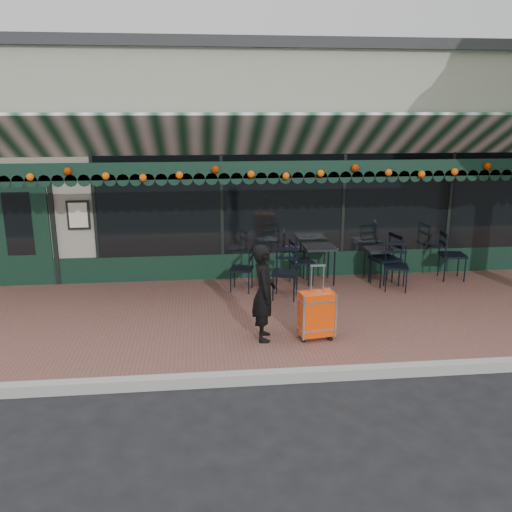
{
  "coord_description": "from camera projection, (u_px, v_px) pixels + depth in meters",
  "views": [
    {
      "loc": [
        -1.45,
        -6.37,
        3.42
      ],
      "look_at": [
        -0.59,
        1.6,
        1.24
      ],
      "focal_mm": 38.0,
      "sensor_mm": 36.0,
      "label": 1
    }
  ],
  "objects": [
    {
      "name": "ground",
      "position": [
        313.0,
        377.0,
        7.16
      ],
      "size": [
        80.0,
        80.0,
        0.0
      ],
      "primitive_type": "plane",
      "color": "black",
      "rests_on": "ground"
    },
    {
      "name": "sidewalk",
      "position": [
        288.0,
        316.0,
        9.06
      ],
      "size": [
        18.0,
        4.0,
        0.15
      ],
      "primitive_type": "cube",
      "color": "brown",
      "rests_on": "ground"
    },
    {
      "name": "curb",
      "position": [
        315.0,
        375.0,
        7.06
      ],
      "size": [
        18.0,
        0.16,
        0.15
      ],
      "primitive_type": "cube",
      "color": "#9E9E99",
      "rests_on": "ground"
    },
    {
      "name": "restaurant_building",
      "position": [
        253.0,
        155.0,
        14.08
      ],
      "size": [
        12.0,
        9.6,
        4.5
      ],
      "color": "gray",
      "rests_on": "ground"
    },
    {
      "name": "woman",
      "position": [
        264.0,
        293.0,
        7.8
      ],
      "size": [
        0.38,
        0.54,
        1.43
      ],
      "primitive_type": "imported",
      "rotation": [
        0.0,
        0.0,
        1.51
      ],
      "color": "black",
      "rests_on": "sidewalk"
    },
    {
      "name": "suitcase",
      "position": [
        316.0,
        315.0,
        7.89
      ],
      "size": [
        0.53,
        0.34,
        1.12
      ],
      "rotation": [
        0.0,
        0.0,
        0.15
      ],
      "color": "#F23F07",
      "rests_on": "sidewalk"
    },
    {
      "name": "cafe_table_a",
      "position": [
        379.0,
        252.0,
        10.6
      ],
      "size": [
        0.51,
        0.51,
        0.63
      ],
      "color": "black",
      "rests_on": "sidewalk"
    },
    {
      "name": "cafe_table_b",
      "position": [
        319.0,
        250.0,
        10.42
      ],
      "size": [
        0.59,
        0.59,
        0.73
      ],
      "color": "black",
      "rests_on": "sidewalk"
    },
    {
      "name": "chair_a_left",
      "position": [
        385.0,
        259.0,
        10.35
      ],
      "size": [
        0.6,
        0.6,
        0.99
      ],
      "primitive_type": null,
      "rotation": [
        0.0,
        0.0,
        -1.34
      ],
      "color": "black",
      "rests_on": "sidewalk"
    },
    {
      "name": "chair_a_right",
      "position": [
        453.0,
        256.0,
        10.68
      ],
      "size": [
        0.54,
        0.54,
        0.96
      ],
      "primitive_type": null,
      "rotation": [
        0.0,
        0.0,
        1.44
      ],
      "color": "black",
      "rests_on": "sidewalk"
    },
    {
      "name": "chair_a_front",
      "position": [
        396.0,
        267.0,
        10.04
      ],
      "size": [
        0.55,
        0.55,
        0.89
      ],
      "primitive_type": null,
      "rotation": [
        0.0,
        0.0,
        -0.26
      ],
      "color": "black",
      "rests_on": "sidewalk"
    },
    {
      "name": "chair_b_left",
      "position": [
        241.0,
        269.0,
        10.0
      ],
      "size": [
        0.51,
        0.51,
        0.83
      ],
      "primitive_type": null,
      "rotation": [
        0.0,
        0.0,
        -1.85
      ],
      "color": "black",
      "rests_on": "sidewalk"
    },
    {
      "name": "chair_b_right",
      "position": [
        302.0,
        262.0,
        10.39
      ],
      "size": [
        0.48,
        0.48,
        0.87
      ],
      "primitive_type": null,
      "rotation": [
        0.0,
        0.0,
        1.69
      ],
      "color": "black",
      "rests_on": "sidewalk"
    },
    {
      "name": "chair_b_front",
      "position": [
        285.0,
        274.0,
        9.58
      ],
      "size": [
        0.57,
        0.57,
        0.91
      ],
      "primitive_type": null,
      "rotation": [
        0.0,
        0.0,
        -0.32
      ],
      "color": "black",
      "rests_on": "sidewalk"
    }
  ]
}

